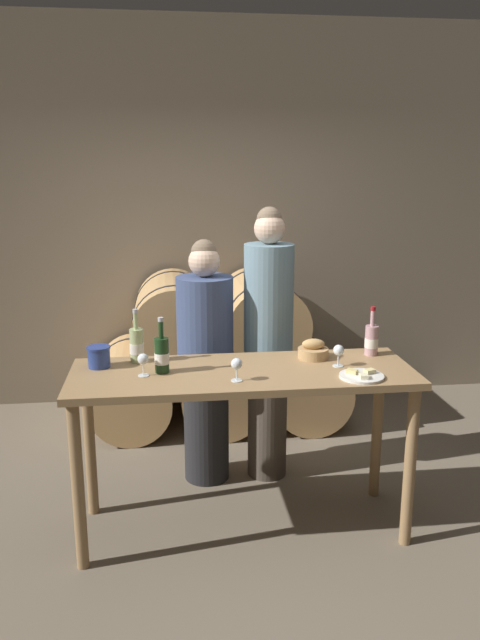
# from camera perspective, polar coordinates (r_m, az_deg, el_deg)

# --- Properties ---
(ground_plane) EXTENTS (10.00, 10.00, 0.00)m
(ground_plane) POSITION_cam_1_polar(r_m,az_deg,el_deg) (3.81, 0.25, -18.37)
(ground_plane) COLOR #726654
(stone_wall_back) EXTENTS (10.00, 0.12, 3.20)m
(stone_wall_back) POSITION_cam_1_polar(r_m,az_deg,el_deg) (5.41, -2.66, 9.38)
(stone_wall_back) COLOR gray
(stone_wall_back) RESTS_ON ground_plane
(barrel_stack) EXTENTS (2.02, 0.96, 1.20)m
(barrel_stack) POSITION_cam_1_polar(r_m,az_deg,el_deg) (5.03, -2.00, -3.37)
(barrel_stack) COLOR tan
(barrel_stack) RESTS_ON ground_plane
(tasting_table) EXTENTS (1.87, 0.65, 0.96)m
(tasting_table) POSITION_cam_1_polar(r_m,az_deg,el_deg) (3.44, 0.26, -6.73)
(tasting_table) COLOR #99754C
(tasting_table) RESTS_ON ground_plane
(person_left) EXTENTS (0.36, 0.36, 1.60)m
(person_left) POSITION_cam_1_polar(r_m,az_deg,el_deg) (4.02, -3.17, -3.91)
(person_left) COLOR #232326
(person_left) RESTS_ON ground_plane
(person_right) EXTENTS (0.32, 0.32, 1.79)m
(person_right) POSITION_cam_1_polar(r_m,az_deg,el_deg) (4.03, 2.59, -2.08)
(person_right) COLOR #4C4238
(person_right) RESTS_ON ground_plane
(wine_bottle_red) EXTENTS (0.08, 0.08, 0.30)m
(wine_bottle_red) POSITION_cam_1_polar(r_m,az_deg,el_deg) (3.36, -7.17, -3.16)
(wine_bottle_red) COLOR #193819
(wine_bottle_red) RESTS_ON tasting_table
(wine_bottle_white) EXTENTS (0.08, 0.08, 0.31)m
(wine_bottle_white) POSITION_cam_1_polar(r_m,az_deg,el_deg) (3.56, -9.43, -2.25)
(wine_bottle_white) COLOR #ADBC7F
(wine_bottle_white) RESTS_ON tasting_table
(wine_bottle_rose) EXTENTS (0.08, 0.08, 0.29)m
(wine_bottle_rose) POSITION_cam_1_polar(r_m,az_deg,el_deg) (3.72, 11.93, -1.76)
(wine_bottle_rose) COLOR #BC8E93
(wine_bottle_rose) RESTS_ON tasting_table
(blue_crock) EXTENTS (0.13, 0.13, 0.12)m
(blue_crock) POSITION_cam_1_polar(r_m,az_deg,el_deg) (3.51, -12.78, -3.22)
(blue_crock) COLOR navy
(blue_crock) RESTS_ON tasting_table
(bread_basket) EXTENTS (0.18, 0.18, 0.11)m
(bread_basket) POSITION_cam_1_polar(r_m,az_deg,el_deg) (3.62, 6.71, -2.81)
(bread_basket) COLOR tan
(bread_basket) RESTS_ON tasting_table
(cheese_plate) EXTENTS (0.24, 0.24, 0.04)m
(cheese_plate) POSITION_cam_1_polar(r_m,az_deg,el_deg) (3.34, 11.05, -5.02)
(cheese_plate) COLOR white
(cheese_plate) RESTS_ON tasting_table
(wine_glass_far_left) EXTENTS (0.06, 0.06, 0.12)m
(wine_glass_far_left) POSITION_cam_1_polar(r_m,az_deg,el_deg) (3.32, -8.85, -3.65)
(wine_glass_far_left) COLOR white
(wine_glass_far_left) RESTS_ON tasting_table
(wine_glass_left) EXTENTS (0.06, 0.06, 0.12)m
(wine_glass_left) POSITION_cam_1_polar(r_m,az_deg,el_deg) (3.21, -0.31, -4.13)
(wine_glass_left) COLOR white
(wine_glass_left) RESTS_ON tasting_table
(wine_glass_center) EXTENTS (0.06, 0.06, 0.12)m
(wine_glass_center) POSITION_cam_1_polar(r_m,az_deg,el_deg) (3.48, 9.00, -2.84)
(wine_glass_center) COLOR white
(wine_glass_center) RESTS_ON tasting_table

